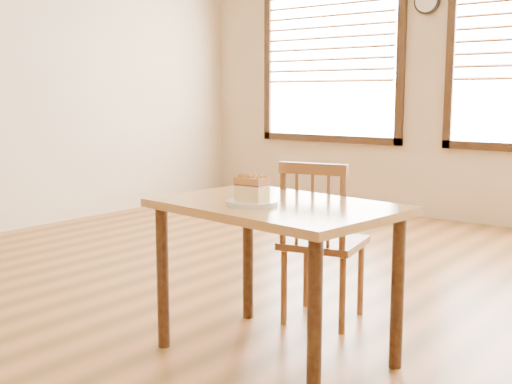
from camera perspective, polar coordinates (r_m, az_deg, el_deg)
ground at (r=3.11m, az=-2.50°, el=-14.96°), size 8.00×8.00×0.00m
window_left at (r=7.21m, az=6.62°, el=13.10°), size 1.76×0.10×1.96m
wall_clock at (r=6.73m, az=14.95°, el=16.11°), size 0.26×0.05×0.26m
cafe_table_main at (r=2.99m, az=1.76°, el=-3.02°), size 1.17×0.85×0.75m
cafe_chair_main at (r=3.51m, az=5.83°, el=-4.33°), size 0.49×0.49×0.91m
plate at (r=2.91m, az=-0.36°, el=-0.96°), size 0.23×0.23×0.02m
cake_slice at (r=2.90m, az=-0.41°, el=0.43°), size 0.15×0.11×0.12m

